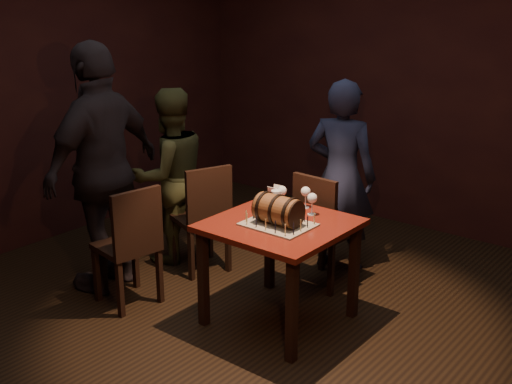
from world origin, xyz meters
TOP-DOWN VIEW (x-y plane):
  - room_shell at (0.00, 0.00)m, footprint 5.04×5.04m
  - pub_table at (0.17, 0.11)m, footprint 0.90×0.90m
  - cake_board at (0.19, 0.05)m, footprint 0.45×0.35m
  - barrel_cake at (0.19, 0.05)m, footprint 0.36×0.21m
  - birthday_candles at (0.19, 0.05)m, footprint 0.40×0.30m
  - wine_glass_left at (-0.02, 0.37)m, footprint 0.07×0.07m
  - wine_glass_mid at (0.13, 0.47)m, footprint 0.07×0.07m
  - wine_glass_right at (0.25, 0.37)m, footprint 0.07×0.07m
  - pint_of_ale at (-0.01, 0.29)m, footprint 0.07×0.07m
  - menu_card at (-0.10, 0.41)m, footprint 0.10×0.05m
  - chair_back at (0.09, 0.76)m, footprint 0.42×0.42m
  - chair_left_rear at (-0.81, 0.38)m, footprint 0.52×0.52m
  - chair_left_front at (-0.82, -0.39)m, footprint 0.46×0.46m
  - person_back at (-0.01, 1.18)m, footprint 0.66×0.50m
  - person_left_rear at (-1.24, 0.42)m, footprint 0.76×0.87m
  - person_left_front at (-1.23, -0.27)m, footprint 0.62×1.19m

SIDE VIEW (x-z plane):
  - chair_back at x=0.09m, z-range 0.06..0.99m
  - chair_left_rear at x=-0.81m, z-range 0.06..0.99m
  - chair_left_front at x=-0.82m, z-range 0.06..0.99m
  - pub_table at x=0.17m, z-range 0.27..1.02m
  - person_left_rear at x=-1.24m, z-range 0.00..1.50m
  - cake_board at x=0.19m, z-range 0.75..0.76m
  - birthday_candles at x=0.19m, z-range 0.76..0.85m
  - person_back at x=-0.01m, z-range 0.00..1.61m
  - menu_card at x=-0.10m, z-range 0.75..0.88m
  - pint_of_ale at x=-0.01m, z-range 0.75..0.90m
  - barrel_cake at x=0.19m, z-range 0.75..0.97m
  - wine_glass_mid at x=0.13m, z-range 0.79..0.95m
  - wine_glass_left at x=-0.02m, z-range 0.79..0.95m
  - wine_glass_right at x=0.25m, z-range 0.79..0.95m
  - person_left_front at x=-1.23m, z-range 0.00..1.93m
  - room_shell at x=0.00m, z-range 0.00..2.80m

